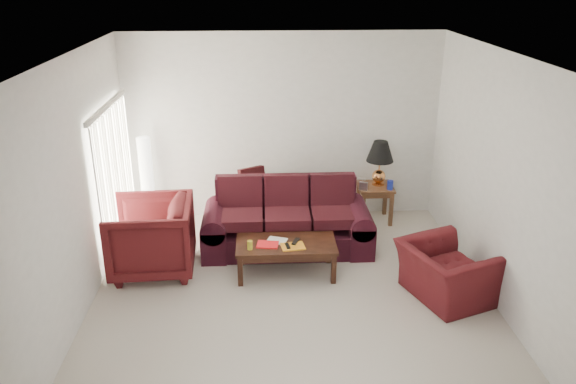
# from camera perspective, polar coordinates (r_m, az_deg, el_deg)

# --- Properties ---
(floor) EXTENTS (5.00, 5.00, 0.00)m
(floor) POSITION_cam_1_polar(r_m,az_deg,el_deg) (7.33, 0.35, -10.15)
(floor) COLOR #BAAE9F
(floor) RESTS_ON ground
(blinds) EXTENTS (0.10, 2.00, 2.16)m
(blinds) POSITION_cam_1_polar(r_m,az_deg,el_deg) (8.27, -17.17, 1.03)
(blinds) COLOR silver
(blinds) RESTS_ON ground
(sofa) EXTENTS (2.52, 1.23, 1.00)m
(sofa) POSITION_cam_1_polar(r_m,az_deg,el_deg) (8.17, -0.10, -2.59)
(sofa) COLOR black
(sofa) RESTS_ON ground
(throw_pillow) EXTENTS (0.47, 0.38, 0.43)m
(throw_pillow) POSITION_cam_1_polar(r_m,az_deg,el_deg) (8.86, -3.66, 1.16)
(throw_pillow) COLOR black
(throw_pillow) RESTS_ON sofa
(end_table) EXTENTS (0.59, 0.59, 0.61)m
(end_table) POSITION_cam_1_polar(r_m,az_deg,el_deg) (9.27, 8.76, -1.11)
(end_table) COLOR #4B1F19
(end_table) RESTS_ON ground
(table_lamp) EXTENTS (0.50, 0.50, 0.73)m
(table_lamp) POSITION_cam_1_polar(r_m,az_deg,el_deg) (9.09, 9.28, 2.90)
(table_lamp) COLOR #D98744
(table_lamp) RESTS_ON end_table
(clock) EXTENTS (0.14, 0.09, 0.13)m
(clock) POSITION_cam_1_polar(r_m,az_deg,el_deg) (8.93, 7.67, 0.60)
(clock) COLOR silver
(clock) RESTS_ON end_table
(blue_canister) EXTENTS (0.11, 0.11, 0.15)m
(blue_canister) POSITION_cam_1_polar(r_m,az_deg,el_deg) (9.01, 10.33, 0.70)
(blue_canister) COLOR #18289C
(blue_canister) RESTS_ON end_table
(picture_frame) EXTENTS (0.16, 0.18, 0.05)m
(picture_frame) POSITION_cam_1_polar(r_m,az_deg,el_deg) (9.20, 7.53, 1.34)
(picture_frame) COLOR silver
(picture_frame) RESTS_ON end_table
(floor_lamp) EXTENTS (0.29, 0.29, 1.47)m
(floor_lamp) POSITION_cam_1_polar(r_m,az_deg,el_deg) (9.15, -14.13, 1.07)
(floor_lamp) COLOR silver
(floor_lamp) RESTS_ON ground
(armchair_left) EXTENTS (1.17, 1.14, 1.01)m
(armchair_left) POSITION_cam_1_polar(r_m,az_deg,el_deg) (7.80, -13.73, -4.46)
(armchair_left) COLOR #430F11
(armchair_left) RESTS_ON ground
(armchair_right) EXTENTS (1.25, 1.32, 0.69)m
(armchair_right) POSITION_cam_1_polar(r_m,az_deg,el_deg) (7.34, 15.72, -7.88)
(armchair_right) COLOR #461014
(armchair_right) RESTS_ON ground
(coffee_table) EXTENTS (1.48, 1.06, 0.47)m
(coffee_table) POSITION_cam_1_polar(r_m,az_deg,el_deg) (7.63, -0.19, -6.74)
(coffee_table) COLOR black
(coffee_table) RESTS_ON ground
(magazine_red) EXTENTS (0.31, 0.25, 0.02)m
(magazine_red) POSITION_cam_1_polar(r_m,az_deg,el_deg) (7.46, -2.08, -5.36)
(magazine_red) COLOR red
(magazine_red) RESTS_ON coffee_table
(magazine_white) EXTENTS (0.31, 0.27, 0.01)m
(magazine_white) POSITION_cam_1_polar(r_m,az_deg,el_deg) (7.56, -1.15, -4.95)
(magazine_white) COLOR silver
(magazine_white) RESTS_ON coffee_table
(magazine_orange) EXTENTS (0.33, 0.27, 0.02)m
(magazine_orange) POSITION_cam_1_polar(r_m,az_deg,el_deg) (7.41, 0.49, -5.54)
(magazine_orange) COLOR orange
(magazine_orange) RESTS_ON coffee_table
(remote_a) EXTENTS (0.07, 0.16, 0.02)m
(remote_a) POSITION_cam_1_polar(r_m,az_deg,el_deg) (7.38, -0.04, -5.48)
(remote_a) COLOR black
(remote_a) RESTS_ON coffee_table
(remote_b) EXTENTS (0.12, 0.20, 0.02)m
(remote_b) POSITION_cam_1_polar(r_m,az_deg,el_deg) (7.49, 0.78, -5.02)
(remote_b) COLOR black
(remote_b) RESTS_ON coffee_table
(yellow_glass) EXTENTS (0.07, 0.07, 0.12)m
(yellow_glass) POSITION_cam_1_polar(r_m,az_deg,el_deg) (7.34, -3.89, -5.40)
(yellow_glass) COLOR gold
(yellow_glass) RESTS_ON coffee_table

